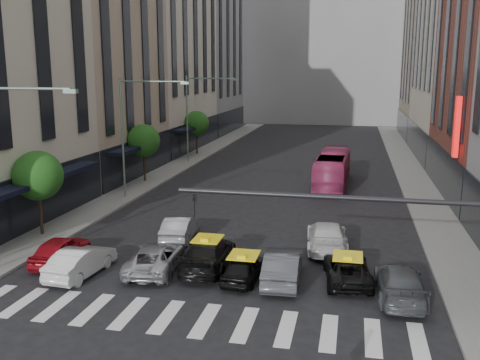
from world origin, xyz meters
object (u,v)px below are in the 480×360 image
Objects in this scene: car_red at (61,250)px; taxi_center at (244,268)px; bus at (333,169)px; streetlamp_far at (196,107)px; car_white_front at (81,261)px; taxi_left at (208,254)px; streetlamp_mid at (134,122)px.

car_red is 9.58m from taxi_center.
bus reaches higher than taxi_center.
streetlamp_far is 2.48× the size of taxi_center.
car_red is at bearing -86.67° from streetlamp_far.
bus is (14.40, -7.93, -4.46)m from streetlamp_far.
streetlamp_far is 2.17× the size of car_red.
car_white_front is 6.07m from taxi_left.
taxi_left is at bearing -24.38° from taxi_center.
taxi_left reaches higher than car_white_front.
car_red reaches higher than car_white_front.
bus is at bearing -121.82° from car_red.
streetlamp_mid is 1.71× the size of taxi_left.
streetlamp_far is 31.81m from car_white_front.
car_red is (1.74, -13.88, -5.20)m from streetlamp_mid.
streetlamp_far reaches higher than car_white_front.
bus is at bearing 29.27° from streetlamp_mid.
car_white_front is (3.56, -15.17, -5.20)m from streetlamp_mid.
taxi_left is at bearing -54.70° from streetlamp_mid.
streetlamp_mid is at bearing -90.00° from streetlamp_far.
streetlamp_mid is 2.12× the size of car_white_front.
streetlamp_far is (0.00, 16.00, 0.00)m from streetlamp_mid.
car_red is 0.40× the size of bus.
streetlamp_mid is at bearing -46.71° from taxi_center.
car_red is at bearing 62.07° from bus.
taxi_left is at bearing -175.74° from car_red.
streetlamp_mid reaches higher than car_red.
streetlamp_mid is at bearing -71.88° from car_white_front.
streetlamp_far reaches higher than taxi_center.
taxi_center is (2.05, -1.15, -0.15)m from taxi_left.
car_white_front is at bearing 16.91° from taxi_left.
streetlamp_mid reaches higher than taxi_center.
car_red reaches higher than taxi_center.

